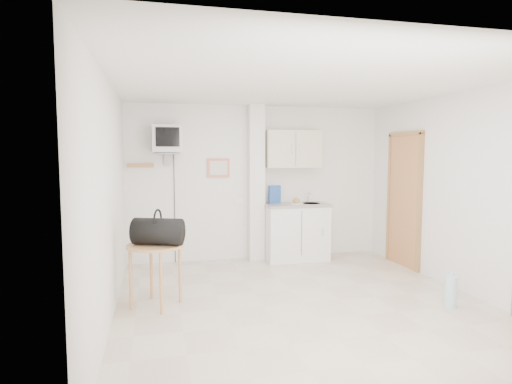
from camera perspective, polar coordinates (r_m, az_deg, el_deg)
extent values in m
plane|color=beige|center=(5.15, 6.20, -14.49)|extent=(4.50, 4.50, 0.00)
cube|color=white|center=(7.03, 0.20, 1.25)|extent=(4.20, 0.04, 2.50)
cube|color=white|center=(2.88, 21.56, -4.80)|extent=(4.20, 0.04, 2.50)
cube|color=white|center=(4.62, -19.02, -1.08)|extent=(0.04, 4.50, 2.50)
cube|color=white|center=(5.92, 25.88, -0.01)|extent=(0.04, 4.50, 2.50)
cube|color=white|center=(4.91, 6.49, 14.14)|extent=(4.20, 4.50, 0.04)
cube|color=white|center=(6.91, 0.01, 1.18)|extent=(0.25, 0.22, 2.50)
cube|color=#D36857|center=(6.88, -5.05, 3.22)|extent=(0.36, 0.03, 0.30)
cube|color=silver|center=(6.86, -5.03, 3.22)|extent=(0.28, 0.01, 0.22)
cube|color=#B0824F|center=(6.80, -15.12, 3.47)|extent=(0.40, 0.05, 0.06)
cube|color=white|center=(6.98, -2.34, -1.26)|extent=(0.15, 0.02, 0.08)
cylinder|color=#B0824F|center=(6.75, -16.41, 3.34)|extent=(0.02, 0.08, 0.02)
cylinder|color=#B0824F|center=(6.74, -15.56, 3.36)|extent=(0.02, 0.08, 0.02)
cylinder|color=#B0824F|center=(6.74, -14.71, 3.38)|extent=(0.02, 0.08, 0.02)
cylinder|color=#B0824F|center=(6.74, -13.85, 3.39)|extent=(0.02, 0.08, 0.02)
cube|color=olive|center=(6.94, 19.13, -1.16)|extent=(0.04, 0.75, 2.00)
cube|color=brown|center=(6.94, 19.09, -1.17)|extent=(0.06, 0.87, 2.06)
cube|color=white|center=(7.03, 5.34, -5.44)|extent=(1.00, 0.55, 0.88)
cube|color=#A4978B|center=(6.96, 5.38, -1.71)|extent=(1.03, 0.58, 0.04)
cylinder|color=#B7B7BA|center=(7.04, 7.31, -1.69)|extent=(0.30, 0.30, 0.05)
cylinder|color=#B7B7BA|center=(7.16, 6.92, -0.73)|extent=(0.02, 0.02, 0.16)
cylinder|color=#B7B7BA|center=(7.10, 7.10, -0.17)|extent=(0.02, 0.13, 0.02)
cube|color=beige|center=(7.01, 4.90, 5.71)|extent=(0.90, 0.32, 0.60)
cube|color=#214693|center=(6.95, 2.50, -0.33)|extent=(0.19, 0.07, 0.29)
cylinder|color=white|center=(6.90, 5.42, -1.54)|extent=(0.22, 0.22, 0.01)
sphere|color=tan|center=(6.90, 5.42, -1.16)|extent=(0.11, 0.11, 0.11)
cube|color=slate|center=(6.66, -11.74, 5.05)|extent=(0.36, 0.32, 0.02)
cube|color=slate|center=(6.80, -11.76, 4.38)|extent=(0.10, 0.06, 0.20)
cube|color=silver|center=(6.60, -11.76, 6.96)|extent=(0.44, 0.42, 0.40)
cube|color=black|center=(6.38, -11.71, 7.21)|extent=(0.34, 0.02, 0.28)
cylinder|color=black|center=(6.86, -10.80, -2.17)|extent=(0.01, 0.01, 1.73)
cylinder|color=#B0824F|center=(4.97, -13.28, -6.97)|extent=(0.63, 0.63, 0.03)
cylinder|color=#B0824F|center=(5.12, -10.10, -10.67)|extent=(0.04, 0.04, 0.68)
cylinder|color=#B0824F|center=(5.32, -13.79, -10.12)|extent=(0.04, 0.04, 0.68)
cylinder|color=#B0824F|center=(5.01, -16.37, -11.13)|extent=(0.04, 0.04, 0.68)
cylinder|color=#B0824F|center=(4.80, -12.54, -11.79)|extent=(0.04, 0.04, 0.68)
cylinder|color=black|center=(4.90, -12.94, -5.16)|extent=(0.62, 0.48, 0.30)
torus|color=black|center=(4.88, -12.98, -3.54)|extent=(0.10, 0.22, 0.23)
cylinder|color=#A7CEDE|center=(5.41, 24.56, -11.97)|extent=(0.14, 0.14, 0.36)
cylinder|color=#A7CEDE|center=(5.35, 24.65, -9.88)|extent=(0.04, 0.04, 0.05)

